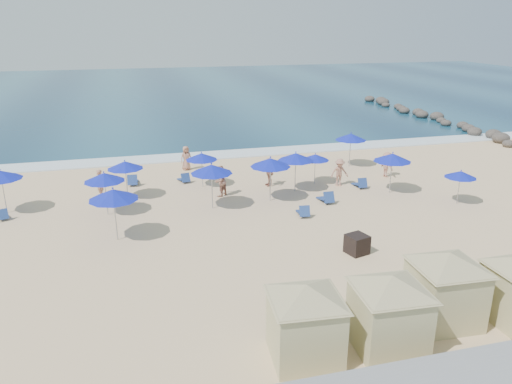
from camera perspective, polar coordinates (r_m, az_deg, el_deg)
The scene contains 32 objects.
ground at distance 25.34m, azimuth 3.77°, elevation -4.34°, with size 160.00×160.00×0.00m, color beige.
ocean at distance 78.03m, azimuth -9.39°, elevation 11.35°, with size 160.00×80.00×0.06m, color #0D304B.
surf_line at distance 39.55m, azimuth -3.38°, elevation 4.32°, with size 160.00×2.50×0.08m, color white.
rock_jetty at distance 57.37m, azimuth 18.97°, elevation 8.25°, with size 2.56×26.66×0.96m.
trash_bin at distance 23.14m, azimuth 11.47°, elevation -5.87°, with size 0.88×0.88×0.88m, color black.
cabana_0 at distance 15.67m, azimuth 5.68°, elevation -13.51°, with size 4.47×4.47×2.82m.
cabana_1 at distance 16.56m, azimuth 15.04°, elevation -12.11°, with size 4.54×4.54×2.85m.
cabana_2 at distance 18.49m, azimuth 20.95°, elevation -9.22°, with size 4.62×4.62×2.90m.
umbrella_0 at distance 30.11m, azimuth -27.15°, elevation 1.75°, with size 2.21×2.21×2.51m.
umbrella_1 at distance 27.72m, azimuth -16.96°, elevation 1.64°, with size 2.17×2.17×2.47m.
umbrella_2 at distance 30.05m, azimuth -14.74°, elevation 3.01°, with size 2.10×2.10×2.39m.
umbrella_3 at distance 24.28m, azimuth -16.00°, elevation -0.26°, with size 2.35×2.35×2.67m.
umbrella_4 at distance 31.44m, azimuth -6.24°, elevation 4.05°, with size 2.01×2.01×2.29m.
umbrella_5 at distance 27.52m, azimuth -5.11°, elevation 2.64°, with size 2.34×2.34×2.66m.
umbrella_6 at distance 28.66m, azimuth 1.66°, elevation 3.40°, with size 2.35×2.35×2.68m.
umbrella_7 at distance 32.14m, azimuth 6.80°, elevation 3.98°, with size 1.80×1.80×2.05m.
umbrella_8 at distance 30.46m, azimuth 4.56°, elevation 4.02°, with size 2.22×2.22×2.53m.
umbrella_9 at distance 36.42m, azimuth 10.79°, elevation 6.21°, with size 2.21×2.21×2.52m.
umbrella_10 at distance 31.16m, azimuth 15.33°, elevation 3.83°, with size 2.27×2.27×2.58m.
umbrella_11 at distance 30.60m, azimuth 22.35°, elevation 1.88°, with size 1.79×1.79×2.04m.
beach_chair_0 at distance 29.80m, azimuth -27.02°, elevation -2.36°, with size 0.89×1.29×0.65m.
beach_chair_1 at distance 33.07m, azimuth -13.90°, elevation 1.26°, with size 0.73×1.44×0.77m.
beach_chair_2 at distance 32.99m, azimuth -8.22°, elevation 1.53°, with size 0.79×1.34×0.69m.
beach_chair_3 at distance 27.10m, azimuth 5.43°, elevation -2.25°, with size 0.75×1.34×0.70m.
beach_chair_4 at distance 29.25m, azimuth 8.04°, elevation -0.69°, with size 0.64×1.40×0.76m.
beach_chair_5 at distance 32.27m, azimuth 11.82°, elevation 0.94°, with size 0.61×1.30×0.71m.
beachgoer_0 at distance 31.08m, azimuth -17.46°, elevation 0.92°, with size 0.62×0.41×1.70m, color #AE7560.
beachgoer_1 at distance 29.93m, azimuth -4.12°, elevation 1.26°, with size 0.91×0.71×1.87m, color #AE7560.
beachgoer_2 at distance 31.77m, azimuth 1.50°, elevation 2.31°, with size 1.07×0.44×1.82m, color #AE7560.
beachgoer_3 at distance 34.76m, azimuth 14.73°, elevation 3.06°, with size 1.11×0.64×1.71m, color #AE7560.
beachgoer_4 at distance 35.57m, azimuth -7.99°, elevation 3.86°, with size 0.84×0.55×1.72m, color #AE7560.
beachgoer_5 at distance 32.17m, azimuth 9.51°, elevation 2.23°, with size 1.15×0.66×1.78m, color #AE7560.
Camera 1 is at (-7.58, -22.02, 9.99)m, focal length 35.00 mm.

